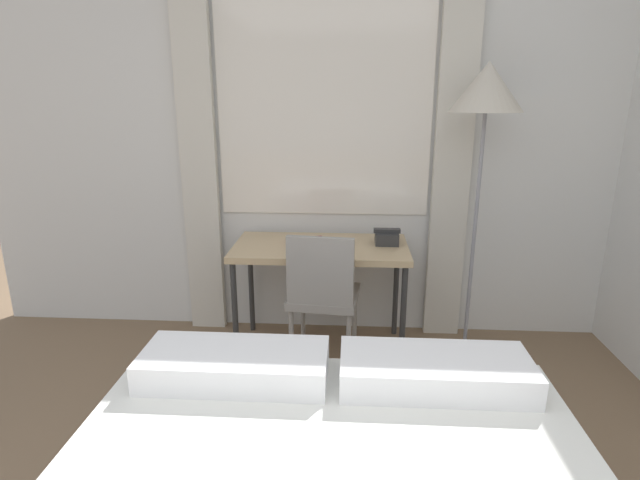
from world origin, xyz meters
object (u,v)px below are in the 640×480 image
Objects in this scene: standing_lamp at (486,102)px; telephone at (387,237)px; book at (306,242)px; desk_chair at (323,292)px; desk at (321,255)px.

telephone is at bearing 171.79° from standing_lamp.
desk_chair is at bearing -67.16° from book.
telephone is (0.42, 0.05, 0.11)m from desk.
desk is 1.24× the size of desk_chair.
standing_lamp is (0.94, -0.02, 0.94)m from desk.
telephone is 0.51m from book.
desk is 6.55× the size of telephone.
desk is 1.33m from standing_lamp.
standing_lamp reaches higher than telephone.
book is (-0.09, 0.02, 0.08)m from desk.
desk is at bearing 102.14° from desk_chair.
standing_lamp is at bearing -1.44° from desk.
telephone reaches higher than desk.
telephone is (-0.52, 0.08, -0.83)m from standing_lamp.
desk is 0.43m from telephone.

